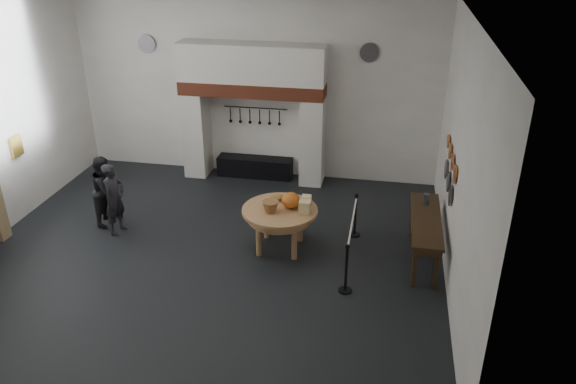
% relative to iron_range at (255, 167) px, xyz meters
% --- Properties ---
extents(floor, '(9.00, 8.00, 0.02)m').
position_rel_iron_range_xyz_m(floor, '(0.00, -3.72, -0.25)').
color(floor, black).
rests_on(floor, ground).
extents(ceiling, '(9.00, 8.00, 0.02)m').
position_rel_iron_range_xyz_m(ceiling, '(0.00, -3.72, 4.25)').
color(ceiling, silver).
rests_on(ceiling, wall_back).
extents(wall_back, '(9.00, 0.02, 4.50)m').
position_rel_iron_range_xyz_m(wall_back, '(0.00, 0.28, 2.00)').
color(wall_back, white).
rests_on(wall_back, floor).
extents(wall_front, '(9.00, 0.02, 4.50)m').
position_rel_iron_range_xyz_m(wall_front, '(0.00, -7.72, 2.00)').
color(wall_front, white).
rests_on(wall_front, floor).
extents(wall_right, '(0.02, 8.00, 4.50)m').
position_rel_iron_range_xyz_m(wall_right, '(4.50, -3.72, 2.00)').
color(wall_right, white).
rests_on(wall_right, floor).
extents(chimney_pier_left, '(0.55, 0.70, 2.15)m').
position_rel_iron_range_xyz_m(chimney_pier_left, '(-1.48, -0.07, 0.82)').
color(chimney_pier_left, silver).
rests_on(chimney_pier_left, floor).
extents(chimney_pier_right, '(0.55, 0.70, 2.15)m').
position_rel_iron_range_xyz_m(chimney_pier_right, '(1.48, -0.07, 0.82)').
color(chimney_pier_right, silver).
rests_on(chimney_pier_right, floor).
extents(hearth_brick_band, '(3.50, 0.72, 0.32)m').
position_rel_iron_range_xyz_m(hearth_brick_band, '(0.00, -0.07, 2.06)').
color(hearth_brick_band, '#9E442B').
rests_on(hearth_brick_band, chimney_pier_left).
extents(chimney_hood, '(3.50, 0.70, 0.90)m').
position_rel_iron_range_xyz_m(chimney_hood, '(0.00, -0.07, 2.67)').
color(chimney_hood, silver).
rests_on(chimney_hood, hearth_brick_band).
extents(iron_range, '(1.90, 0.45, 0.50)m').
position_rel_iron_range_xyz_m(iron_range, '(0.00, 0.00, 0.00)').
color(iron_range, black).
rests_on(iron_range, floor).
extents(utensil_rail, '(1.60, 0.02, 0.02)m').
position_rel_iron_range_xyz_m(utensil_rail, '(0.00, 0.20, 1.50)').
color(utensil_rail, black).
rests_on(utensil_rail, wall_back).
extents(wall_plaque, '(0.05, 0.34, 0.44)m').
position_rel_iron_range_xyz_m(wall_plaque, '(-4.45, -2.92, 1.35)').
color(wall_plaque, gold).
rests_on(wall_plaque, wall_left).
extents(work_table, '(1.81, 1.81, 0.07)m').
position_rel_iron_range_xyz_m(work_table, '(1.32, -3.33, 0.59)').
color(work_table, tan).
rests_on(work_table, floor).
extents(pumpkin, '(0.36, 0.36, 0.31)m').
position_rel_iron_range_xyz_m(pumpkin, '(1.52, -3.23, 0.78)').
color(pumpkin, '#C7711C').
rests_on(pumpkin, work_table).
extents(cheese_block_big, '(0.22, 0.22, 0.24)m').
position_rel_iron_range_xyz_m(cheese_block_big, '(1.82, -3.38, 0.74)').
color(cheese_block_big, '#DAC182').
rests_on(cheese_block_big, work_table).
extents(cheese_block_small, '(0.18, 0.18, 0.20)m').
position_rel_iron_range_xyz_m(cheese_block_small, '(1.80, -3.08, 0.72)').
color(cheese_block_small, '#D9CF81').
rests_on(cheese_block_small, work_table).
extents(wicker_basket, '(0.39, 0.39, 0.22)m').
position_rel_iron_range_xyz_m(wicker_basket, '(1.17, -3.48, 0.73)').
color(wicker_basket, '#935C36').
rests_on(wicker_basket, work_table).
extents(bread_loaf, '(0.31, 0.18, 0.13)m').
position_rel_iron_range_xyz_m(bread_loaf, '(1.22, -2.98, 0.69)').
color(bread_loaf, olive).
rests_on(bread_loaf, work_table).
extents(visitor_near, '(0.44, 0.61, 1.54)m').
position_rel_iron_range_xyz_m(visitor_near, '(-2.14, -3.33, 0.52)').
color(visitor_near, black).
rests_on(visitor_near, floor).
extents(visitor_far, '(0.61, 0.76, 1.51)m').
position_rel_iron_range_xyz_m(visitor_far, '(-2.54, -2.93, 0.51)').
color(visitor_far, black).
rests_on(visitor_far, floor).
extents(side_table, '(0.55, 2.20, 0.06)m').
position_rel_iron_range_xyz_m(side_table, '(4.10, -3.25, 0.62)').
color(side_table, '#3A2915').
rests_on(side_table, floor).
extents(pewter_jug, '(0.12, 0.12, 0.22)m').
position_rel_iron_range_xyz_m(pewter_jug, '(4.10, -2.65, 0.76)').
color(pewter_jug, '#4B4C50').
rests_on(pewter_jug, side_table).
extents(copper_pan_a, '(0.03, 0.34, 0.34)m').
position_rel_iron_range_xyz_m(copper_pan_a, '(4.46, -3.52, 1.70)').
color(copper_pan_a, '#C6662D').
rests_on(copper_pan_a, wall_right).
extents(copper_pan_b, '(0.03, 0.32, 0.32)m').
position_rel_iron_range_xyz_m(copper_pan_b, '(4.46, -2.97, 1.70)').
color(copper_pan_b, '#C6662D').
rests_on(copper_pan_b, wall_right).
extents(copper_pan_c, '(0.03, 0.30, 0.30)m').
position_rel_iron_range_xyz_m(copper_pan_c, '(4.46, -2.42, 1.70)').
color(copper_pan_c, '#C6662D').
rests_on(copper_pan_c, wall_right).
extents(copper_pan_d, '(0.03, 0.28, 0.28)m').
position_rel_iron_range_xyz_m(copper_pan_d, '(4.46, -1.87, 1.70)').
color(copper_pan_d, '#C6662D').
rests_on(copper_pan_d, wall_right).
extents(pewter_plate_left, '(0.03, 0.40, 0.40)m').
position_rel_iron_range_xyz_m(pewter_plate_left, '(4.46, -3.32, 1.20)').
color(pewter_plate_left, '#4C4C51').
rests_on(pewter_plate_left, wall_right).
extents(pewter_plate_mid, '(0.03, 0.40, 0.40)m').
position_rel_iron_range_xyz_m(pewter_plate_mid, '(4.46, -2.72, 1.20)').
color(pewter_plate_mid, '#4C4C51').
rests_on(pewter_plate_mid, wall_right).
extents(pewter_plate_right, '(0.03, 0.40, 0.40)m').
position_rel_iron_range_xyz_m(pewter_plate_right, '(4.46, -2.12, 1.20)').
color(pewter_plate_right, '#4C4C51').
rests_on(pewter_plate_right, wall_right).
extents(pewter_plate_back_left, '(0.44, 0.03, 0.44)m').
position_rel_iron_range_xyz_m(pewter_plate_back_left, '(-2.70, 0.24, 2.95)').
color(pewter_plate_back_left, '#4C4C51').
rests_on(pewter_plate_back_left, wall_back).
extents(pewter_plate_back_right, '(0.44, 0.03, 0.44)m').
position_rel_iron_range_xyz_m(pewter_plate_back_right, '(2.70, 0.24, 2.95)').
color(pewter_plate_back_right, '#4C4C51').
rests_on(pewter_plate_back_right, wall_back).
extents(barrier_post_near, '(0.05, 0.05, 0.90)m').
position_rel_iron_range_xyz_m(barrier_post_near, '(2.75, -4.56, 0.20)').
color(barrier_post_near, black).
rests_on(barrier_post_near, floor).
extents(barrier_post_far, '(0.05, 0.05, 0.90)m').
position_rel_iron_range_xyz_m(barrier_post_far, '(2.75, -2.56, 0.20)').
color(barrier_post_far, black).
rests_on(barrier_post_far, floor).
extents(barrier_rope, '(0.04, 2.00, 0.04)m').
position_rel_iron_range_xyz_m(barrier_rope, '(2.75, -3.56, 0.60)').
color(barrier_rope, silver).
rests_on(barrier_rope, barrier_post_near).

